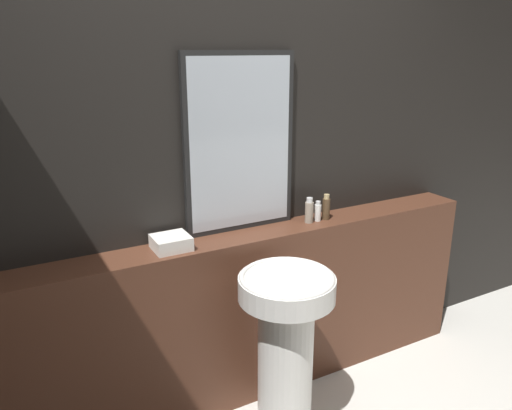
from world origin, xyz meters
name	(u,v)px	position (x,y,z in m)	size (l,w,h in m)	color
wall_back	(236,170)	(0.00, 1.38, 1.25)	(8.00, 0.06, 2.50)	black
vanity_counter	(250,315)	(0.00, 1.24, 0.47)	(2.81, 0.23, 0.94)	#512D1E
pedestal_sink	(286,344)	(-0.02, 0.83, 0.53)	(0.44, 0.44, 0.89)	white
mirror	(241,144)	(0.00, 1.33, 1.40)	(0.60, 0.03, 0.90)	black
towel_stack	(171,243)	(-0.42, 1.24, 0.98)	(0.17, 0.16, 0.07)	silver
shampoo_bottle	(309,211)	(0.37, 1.24, 1.01)	(0.05, 0.05, 0.14)	gray
conditioner_bottle	(318,212)	(0.43, 1.24, 1.00)	(0.04, 0.04, 0.11)	white
lotion_bottle	(326,208)	(0.48, 1.24, 1.01)	(0.04, 0.04, 0.14)	#4C3823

